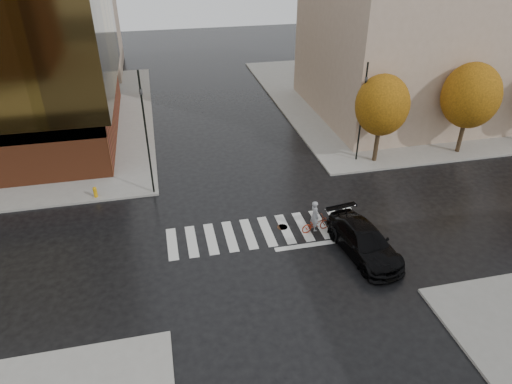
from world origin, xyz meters
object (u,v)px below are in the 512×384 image
at_px(traffic_light_ne, 363,107).
at_px(fire_hydrant, 95,191).
at_px(traffic_light_nw, 145,125).
at_px(cyclist, 315,221).
at_px(sedan, 364,241).

height_order(traffic_light_ne, fire_hydrant, traffic_light_ne).
bearing_deg(traffic_light_nw, fire_hydrant, -102.01).
bearing_deg(cyclist, sedan, -153.81).
xyz_separation_m(traffic_light_ne, fire_hydrant, (-18.73, -1.34, -3.75)).
bearing_deg(fire_hydrant, sedan, -31.97).
bearing_deg(fire_hydrant, traffic_light_nw, -3.09).
bearing_deg(cyclist, traffic_light_ne, -47.33).
distance_m(traffic_light_ne, fire_hydrant, 19.15).
bearing_deg(traffic_light_ne, sedan, 48.26).
distance_m(cyclist, traffic_light_nw, 11.81).
height_order(cyclist, fire_hydrant, cyclist).
bearing_deg(fire_hydrant, traffic_light_ne, 4.08).
bearing_deg(cyclist, traffic_light_nw, 44.79).
distance_m(traffic_light_nw, traffic_light_ne, 15.12).
bearing_deg(fire_hydrant, cyclist, -27.26).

